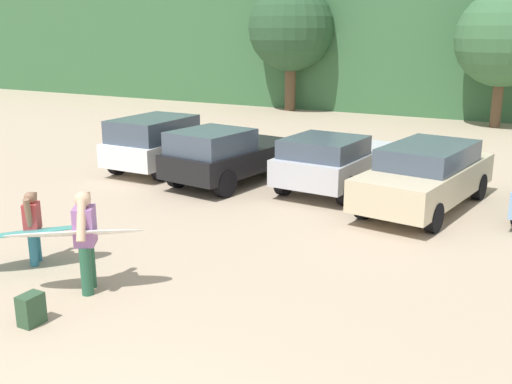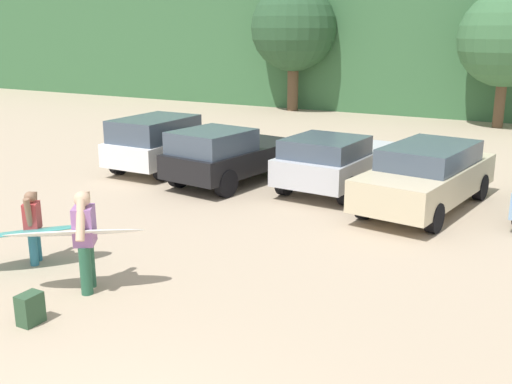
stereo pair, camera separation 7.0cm
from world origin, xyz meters
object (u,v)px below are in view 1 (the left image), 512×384
Objects in this scene: person_adult at (85,236)px; surfboard_teal at (29,232)px; backpack_dropped at (31,309)px; person_child at (32,224)px; parked_car_white at (163,142)px; parked_car_black at (227,155)px; parked_car_silver at (335,160)px; surfboard_white at (75,233)px; parked_car_champagne at (426,175)px.

surfboard_teal is at bearing -43.09° from person_adult.
person_child is at bearing 136.56° from backpack_dropped.
parked_car_white is 7.36m from person_child.
parked_car_black is 1.04× the size of parked_car_silver.
parked_car_silver is 7.70m from person_adult.
parked_car_white is at bearing -121.22° from surfboard_teal.
parked_car_black is at bearing 101.60° from backpack_dropped.
person_adult is 0.16m from surfboard_white.
surfboard_white is (3.95, -7.48, 0.14)m from parked_car_white.
backpack_dropped is at bearing 87.45° from surfboard_teal.
parked_car_silver is 7.83m from surfboard_teal.
surfboard_white is (-0.10, -0.11, 0.06)m from person_adult.
parked_car_champagne is 3.66× the size of person_child.
person_child is at bearing 162.70° from parked_car_silver.
parked_car_white is at bearing 115.73° from backpack_dropped.
parked_car_black is 7.04m from person_adult.
surfboard_white is at bearing 14.05° from person_adult.
parked_car_black is 6.44m from person_child.
person_adult is (-1.15, -7.61, 0.15)m from parked_car_silver.
person_adult is at bearing 161.05° from parked_car_champagne.
parked_car_champagne is at bearing -79.91° from parked_car_black.
backpack_dropped is at bearing 60.68° from person_adult.
surfboard_white is at bearing 114.88° from surfboard_teal.
parked_car_silver is 8.91m from backpack_dropped.
surfboard_white reaches higher than surfboard_teal.
backpack_dropped is (1.66, -1.49, -0.41)m from surfboard_teal.
parked_car_silver is at bearing 83.12° from backpack_dropped.
parked_car_black reaches higher than surfboard_white.
parked_car_white is 8.41m from person_adult.
person_child is at bearing -47.49° from person_adult.
surfboard_teal is (-1.47, 0.38, -0.34)m from surfboard_white.
surfboard_white is at bearing -160.42° from parked_car_black.
person_adult is 1.41m from backpack_dropped.
person_adult is at bearing 94.01° from backpack_dropped.
surfboard_teal is at bearing 150.77° from parked_car_champagne.
surfboard_teal is (-1.57, 0.27, -0.29)m from person_adult.
parked_car_black is 3.21× the size of person_child.
parked_car_black is 7.13m from surfboard_white.
surfboard_white is at bearing 127.79° from person_child.
backpack_dropped is at bearing -160.73° from parked_car_black.
parked_car_white is 1.00× the size of parked_car_silver.
parked_car_white reaches higher than parked_car_silver.
parked_car_black is 8.27m from backpack_dropped.
parked_car_white is 1.96× the size of surfboard_white.
surfboard_white is at bearing 174.70° from parked_car_silver.
parked_car_silver reaches higher than surfboard_teal.
backpack_dropped is (-1.07, -8.83, -0.54)m from parked_car_silver.
surfboard_teal is at bearing 163.58° from parked_car_silver.
backpack_dropped is at bearing 177.04° from parked_car_silver.
parked_car_champagne is 2.93× the size of person_adult.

